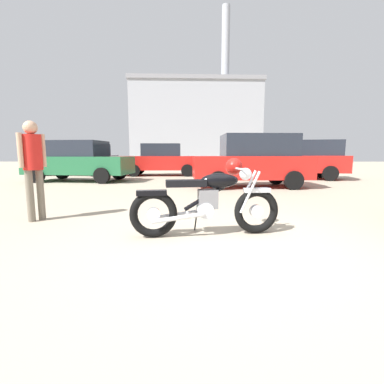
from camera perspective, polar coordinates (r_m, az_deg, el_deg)
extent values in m
plane|color=tan|center=(3.53, 7.62, -10.70)|extent=(80.00, 80.00, 0.00)
torus|color=black|center=(4.00, 13.19, -3.88)|extent=(0.65, 0.20, 0.64)
cylinder|color=silver|center=(4.00, 13.19, -3.88)|extent=(0.19, 0.11, 0.18)
torus|color=black|center=(3.73, -7.98, -4.56)|extent=(0.65, 0.20, 0.64)
cylinder|color=silver|center=(3.73, -7.98, -4.56)|extent=(0.19, 0.11, 0.18)
cube|color=silver|center=(3.95, 13.33, 0.39)|extent=(0.38, 0.18, 0.06)
cube|color=black|center=(3.68, -8.38, -0.16)|extent=(0.41, 0.19, 0.07)
cylinder|color=silver|center=(3.98, 11.24, 0.26)|extent=(0.29, 0.08, 0.58)
cylinder|color=silver|center=(3.84, 11.96, -0.03)|extent=(0.29, 0.08, 0.58)
sphere|color=silver|center=(3.87, 11.05, 3.68)|extent=(0.17, 0.17, 0.17)
cylinder|color=silver|center=(3.84, 9.94, 4.72)|extent=(0.12, 0.62, 0.03)
sphere|color=#B21914|center=(4.12, 8.67, 5.23)|extent=(0.25, 0.25, 0.25)
cylinder|color=black|center=(3.77, 3.96, -0.41)|extent=(0.76, 0.17, 0.47)
ellipsoid|color=black|center=(3.77, 5.71, 2.37)|extent=(0.55, 0.29, 0.20)
cube|color=black|center=(3.69, -1.26, 1.82)|extent=(0.56, 0.28, 0.09)
cube|color=slate|center=(3.77, 3.29, -1.45)|extent=(0.28, 0.22, 0.26)
cylinder|color=silver|center=(3.79, 2.68, -3.70)|extent=(0.25, 0.23, 0.22)
cylinder|color=silver|center=(3.85, -3.19, -4.73)|extent=(0.70, 0.16, 0.14)
cylinder|color=silver|center=(3.66, -2.93, -5.40)|extent=(0.70, 0.16, 0.14)
cylinder|color=black|center=(3.98, 0.79, -6.08)|extent=(0.05, 0.24, 0.33)
cylinder|color=#706656|center=(5.37, -28.88, -0.50)|extent=(0.12, 0.12, 0.86)
cylinder|color=#706656|center=(5.28, -30.54, -0.74)|extent=(0.12, 0.12, 0.86)
cylinder|color=red|center=(5.28, -30.24, 7.14)|extent=(0.30, 0.30, 0.58)
cylinder|color=tan|center=(5.38, -28.50, 7.55)|extent=(0.08, 0.08, 0.55)
cylinder|color=tan|center=(5.18, -32.08, 7.33)|extent=(0.08, 0.08, 0.55)
sphere|color=tan|center=(5.29, -30.54, 11.46)|extent=(0.22, 0.22, 0.22)
cylinder|color=black|center=(16.42, -16.94, 4.65)|extent=(0.64, 0.28, 0.62)
cylinder|color=black|center=(14.89, -19.75, 4.24)|extent=(0.64, 0.28, 0.62)
cylinder|color=black|center=(17.74, -24.88, 4.48)|extent=(0.64, 0.28, 0.62)
cylinder|color=black|center=(16.33, -28.17, 4.05)|extent=(0.64, 0.28, 0.62)
cube|color=#ADB2BC|center=(16.28, -22.60, 5.64)|extent=(4.39, 2.27, 0.72)
cube|color=#232833|center=(16.28, -22.73, 8.03)|extent=(2.19, 1.82, 0.64)
cylinder|color=black|center=(12.52, 13.43, 3.95)|extent=(0.67, 0.32, 0.64)
cylinder|color=black|center=(14.27, 13.07, 4.41)|extent=(0.67, 0.32, 0.64)
cylinder|color=black|center=(13.03, 26.75, 3.47)|extent=(0.67, 0.32, 0.64)
cylinder|color=black|center=(14.72, 24.84, 3.98)|extent=(0.67, 0.32, 0.64)
cube|color=red|center=(13.54, 19.67, 5.55)|extent=(4.93, 2.54, 0.74)
cube|color=#232833|center=(13.58, 21.07, 8.49)|extent=(3.72, 2.18, 0.68)
cylinder|color=black|center=(19.21, -25.51, 4.61)|extent=(0.61, 0.24, 0.60)
cylinder|color=black|center=(20.64, -23.21, 4.91)|extent=(0.61, 0.24, 0.60)
cylinder|color=black|center=(18.11, -18.93, 4.80)|extent=(0.61, 0.24, 0.60)
cylinder|color=black|center=(19.62, -17.00, 5.08)|extent=(0.61, 0.24, 0.60)
cube|color=black|center=(19.35, -21.27, 5.98)|extent=(4.02, 1.94, 0.76)
cube|color=#232833|center=(19.24, -20.70, 8.21)|extent=(2.51, 1.70, 0.72)
cylinder|color=black|center=(8.66, 5.48, 2.37)|extent=(0.61, 0.22, 0.60)
cylinder|color=black|center=(10.28, 4.27, 3.23)|extent=(0.61, 0.22, 0.60)
cylinder|color=black|center=(9.29, 20.33, 2.28)|extent=(0.61, 0.22, 0.60)
cylinder|color=black|center=(10.82, 17.03, 3.14)|extent=(0.61, 0.22, 0.60)
cube|color=red|center=(9.66, 11.96, 5.05)|extent=(3.97, 1.82, 0.76)
cube|color=#232833|center=(9.72, 13.53, 9.39)|extent=(2.47, 1.63, 0.72)
cylinder|color=black|center=(15.67, -1.07, 4.85)|extent=(0.63, 0.22, 0.62)
cylinder|color=black|center=(13.95, -0.99, 4.49)|extent=(0.63, 0.22, 0.62)
cylinder|color=black|center=(15.87, -10.90, 4.75)|extent=(0.63, 0.22, 0.62)
cylinder|color=black|center=(14.18, -12.00, 4.37)|extent=(0.63, 0.22, 0.62)
cube|color=red|center=(14.84, -6.29, 6.03)|extent=(4.26, 1.88, 0.72)
cube|color=#232833|center=(14.84, -6.33, 8.66)|extent=(2.06, 1.64, 0.64)
cylinder|color=black|center=(12.45, -29.53, 3.08)|extent=(0.64, 0.27, 0.62)
cylinder|color=black|center=(13.87, -25.33, 3.72)|extent=(0.64, 0.27, 0.62)
cylinder|color=black|center=(11.07, -18.18, 3.24)|extent=(0.64, 0.27, 0.62)
cylinder|color=black|center=(12.64, -14.89, 3.89)|extent=(0.64, 0.27, 0.62)
cube|color=#23663D|center=(12.43, -22.24, 5.17)|extent=(4.36, 2.18, 0.72)
cube|color=#232833|center=(12.42, -22.41, 8.30)|extent=(2.16, 1.77, 0.64)
cube|color=#9EA0A8|center=(40.02, 0.60, 13.55)|extent=(17.26, 10.53, 10.26)
cube|color=gray|center=(40.91, 0.61, 21.07)|extent=(17.57, 10.85, 0.50)
cylinder|color=#9EA0A8|center=(42.78, 6.98, 27.59)|extent=(1.10, 1.10, 10.77)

